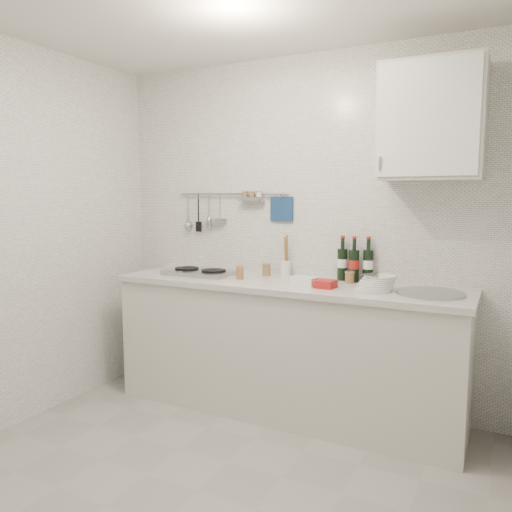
% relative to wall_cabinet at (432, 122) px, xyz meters
% --- Properties ---
extents(floor, '(3.00, 3.00, 0.00)m').
position_rel_wall_cabinet_xyz_m(floor, '(-0.90, -1.22, -1.95)').
color(floor, gray).
rests_on(floor, ground).
extents(back_wall, '(3.00, 0.02, 2.50)m').
position_rel_wall_cabinet_xyz_m(back_wall, '(-0.90, 0.18, -0.70)').
color(back_wall, silver).
rests_on(back_wall, floor).
extents(counter, '(2.44, 0.64, 0.96)m').
position_rel_wall_cabinet_xyz_m(counter, '(-0.89, -0.12, -1.52)').
color(counter, beige).
rests_on(counter, floor).
extents(wall_rail, '(0.98, 0.09, 0.34)m').
position_rel_wall_cabinet_xyz_m(wall_rail, '(-1.50, 0.15, -0.52)').
color(wall_rail, '#93969B').
rests_on(wall_rail, back_wall).
extents(wall_cabinet, '(0.60, 0.38, 0.70)m').
position_rel_wall_cabinet_xyz_m(wall_cabinet, '(0.00, 0.00, 0.00)').
color(wall_cabinet, beige).
rests_on(wall_cabinet, back_wall).
extents(plate_stack_hob, '(0.28, 0.28, 0.02)m').
position_rel_wall_cabinet_xyz_m(plate_stack_hob, '(-1.62, -0.11, -1.02)').
color(plate_stack_hob, '#474DA1').
rests_on(plate_stack_hob, counter).
extents(plate_stack_sink, '(0.25, 0.24, 0.10)m').
position_rel_wall_cabinet_xyz_m(plate_stack_sink, '(-0.27, -0.15, -0.98)').
color(plate_stack_sink, white).
rests_on(plate_stack_sink, counter).
extents(wine_bottles, '(0.25, 0.11, 0.31)m').
position_rel_wall_cabinet_xyz_m(wine_bottles, '(-0.49, 0.12, -0.87)').
color(wine_bottles, black).
rests_on(wine_bottles, counter).
extents(butter_dish, '(0.20, 0.13, 0.05)m').
position_rel_wall_cabinet_xyz_m(butter_dish, '(-0.74, -0.16, -1.00)').
color(butter_dish, white).
rests_on(butter_dish, counter).
extents(strawberry_punnet, '(0.13, 0.13, 0.05)m').
position_rel_wall_cabinet_xyz_m(strawberry_punnet, '(-0.58, -0.21, -1.00)').
color(strawberry_punnet, red).
rests_on(strawberry_punnet, counter).
extents(utensil_crock, '(0.07, 0.07, 0.30)m').
position_rel_wall_cabinet_xyz_m(utensil_crock, '(-1.00, 0.12, -0.96)').
color(utensil_crock, white).
rests_on(utensil_crock, counter).
extents(jar_a, '(0.06, 0.06, 0.09)m').
position_rel_wall_cabinet_xyz_m(jar_a, '(-1.14, 0.07, -0.98)').
color(jar_a, brown).
rests_on(jar_a, counter).
extents(jar_b, '(0.07, 0.07, 0.08)m').
position_rel_wall_cabinet_xyz_m(jar_b, '(-0.49, 0.04, -0.99)').
color(jar_b, brown).
rests_on(jar_b, counter).
extents(jar_c, '(0.06, 0.06, 0.08)m').
position_rel_wall_cabinet_xyz_m(jar_c, '(-0.29, 0.06, -0.99)').
color(jar_c, brown).
rests_on(jar_c, counter).
extents(jar_d, '(0.06, 0.06, 0.10)m').
position_rel_wall_cabinet_xyz_m(jar_d, '(-1.23, -0.17, -0.98)').
color(jar_d, brown).
rests_on(jar_d, counter).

